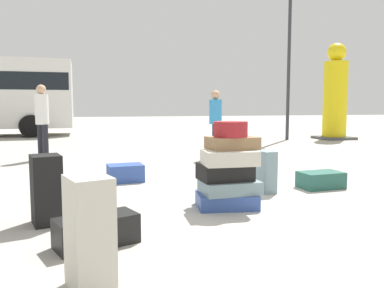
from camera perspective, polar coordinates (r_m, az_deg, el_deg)
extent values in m
plane|color=#ADA89E|center=(5.25, 6.25, -8.33)|extent=(80.00, 80.00, 0.00)
cube|color=#334F99|center=(4.92, 5.11, -8.23)|extent=(0.79, 0.60, 0.18)
cube|color=gray|center=(4.88, 5.55, -6.29)|extent=(0.71, 0.50, 0.16)
cube|color=black|center=(4.88, 4.87, -4.07)|extent=(0.65, 0.47, 0.21)
cube|color=beige|center=(4.73, 5.54, -2.01)|extent=(0.66, 0.48, 0.18)
cube|color=olive|center=(4.85, 5.92, 0.15)|extent=(0.62, 0.45, 0.16)
cylinder|color=maroon|center=(4.79, 5.70, 2.17)|extent=(0.42, 0.42, 0.19)
cube|color=gray|center=(5.80, 10.55, -3.97)|extent=(0.25, 0.43, 0.61)
cube|color=#334F99|center=(6.59, -9.77, -4.23)|extent=(0.61, 0.47, 0.29)
cube|color=black|center=(4.46, -20.62, -6.29)|extent=(0.37, 0.41, 0.75)
cube|color=#26594C|center=(6.32, 18.41, -5.04)|extent=(0.68, 0.44, 0.25)
cube|color=beige|center=(2.81, -14.86, -12.57)|extent=(0.36, 0.42, 0.79)
cube|color=black|center=(3.71, -13.85, -12.27)|extent=(0.80, 0.57, 0.27)
cylinder|color=black|center=(9.75, -21.42, 0.28)|extent=(0.12, 0.12, 0.83)
cylinder|color=black|center=(9.57, -20.71, 0.21)|extent=(0.12, 0.12, 0.83)
cylinder|color=white|center=(9.62, -21.23, 4.78)|extent=(0.30, 0.30, 0.69)
sphere|color=tan|center=(9.63, -21.33, 7.50)|extent=(0.22, 0.22, 0.22)
cylinder|color=#3F334C|center=(9.44, 3.33, 0.48)|extent=(0.12, 0.12, 0.83)
cylinder|color=#3F334C|center=(9.23, 3.59, 0.36)|extent=(0.12, 0.12, 0.83)
cylinder|color=#338CCC|center=(9.30, 3.48, 4.75)|extent=(0.30, 0.30, 0.58)
sphere|color=tan|center=(9.30, 3.50, 7.22)|extent=(0.22, 0.22, 0.22)
cylinder|color=yellow|center=(15.61, 20.30, 6.00)|extent=(0.87, 0.87, 2.90)
sphere|color=yellow|center=(15.74, 20.53, 12.53)|extent=(0.68, 0.68, 0.68)
cube|color=#4C4C4C|center=(15.66, 20.12, 0.87)|extent=(1.22, 1.22, 0.10)
cylinder|color=black|center=(19.13, -21.73, 2.83)|extent=(0.90, 0.26, 0.90)
cylinder|color=black|center=(16.65, -22.60, 2.43)|extent=(0.90, 0.26, 0.90)
cylinder|color=#333338|center=(14.84, 14.05, 11.13)|extent=(0.12, 0.12, 5.44)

